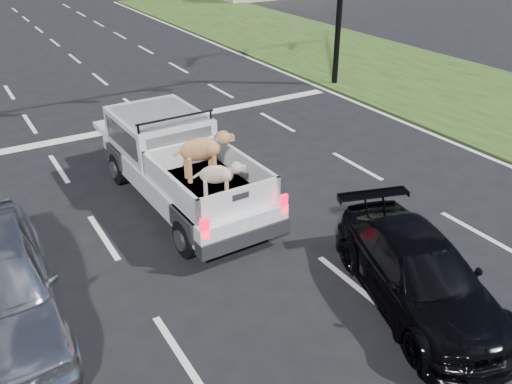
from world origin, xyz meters
The scene contains 5 objects.
ground centered at (0.00, 0.00, 0.00)m, with size 160.00×160.00×0.00m, color black.
road_markings centered at (0.00, 6.56, 0.01)m, with size 17.75×60.00×0.01m.
grass_shoulder_right centered at (13.00, 6.00, 0.03)m, with size 8.00×60.00×0.06m, color #203D12.
pickup_truck centered at (0.38, 4.71, 0.98)m, with size 2.22×5.63×2.09m.
black_coupe centered at (2.36, -0.97, 0.62)m, with size 1.74×4.27×1.24m, color black.
Camera 1 is at (-3.98, -6.05, 6.20)m, focal length 38.00 mm.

